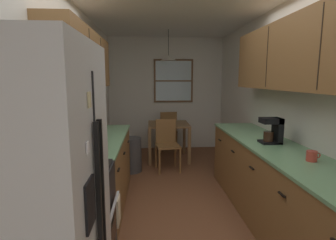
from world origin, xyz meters
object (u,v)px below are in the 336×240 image
Objects in this scene: dining_chair_near at (167,142)px; refrigerator at (30,224)px; dining_chair_far at (168,129)px; microwave_over_range at (46,71)px; dining_table at (168,129)px; mug_by_coffeemaker at (312,156)px; trash_bin at (131,155)px; stove_range at (71,225)px; coffee_maker at (273,130)px; storage_canister at (82,146)px.

refrigerator is at bearing -105.09° from dining_chair_near.
refrigerator is 4.68m from dining_chair_far.
microwave_over_range is (-0.14, 0.72, 0.77)m from refrigerator.
mug_by_coffeemaker is (1.06, -3.05, 0.34)m from dining_table.
stove_range is at bearing -96.65° from trash_bin.
refrigerator is at bearing -103.72° from dining_table.
microwave_over_range reaches higher than coffee_maker.
mug_by_coffeemaker is (0.04, -0.67, -0.11)m from coffee_maker.
coffee_maker is at bearing -44.56° from trash_bin.
microwave_over_range is 3.57m from dining_table.
microwave_over_range is 3.16× the size of storage_canister.
dining_chair_near is 3.13× the size of coffee_maker.
dining_chair_far is (0.09, 1.24, 0.00)m from dining_chair_near.
storage_canister is 2.05m from coffee_maker.
refrigerator reaches higher than dining_chair_far.
dining_table is 6.46× the size of mug_by_coffeemaker.
dining_chair_far is at bearing 73.58° from microwave_over_range.
refrigerator is 4.06m from dining_table.
mug_by_coffeemaker is (2.17, 0.17, -0.73)m from microwave_over_range.
dining_table is at bearing 83.89° from dining_chair_near.
refrigerator is at bearing -78.65° from microwave_over_range.
dining_chair_far is at bearing 77.77° from refrigerator.
stove_range is at bearing 92.41° from refrigerator.
trash_bin is (-0.70, -0.70, -0.31)m from dining_table.
trash_bin is 2.10× the size of coffee_maker.
dining_chair_far is 1.49× the size of trash_bin.
dining_table is (0.96, 3.94, -0.29)m from refrigerator.
stove_range is 1.91× the size of microwave_over_range.
microwave_over_range reaches higher than dining_table.
microwave_over_range is 3.04m from dining_chair_near.
stove_range reaches higher than dining_table.
dining_chair_far is 1.51m from trash_bin.
dining_chair_near is (1.04, 2.60, -1.17)m from microwave_over_range.
coffee_maker is (1.72, -1.69, 0.75)m from trash_bin.
dining_table is at bearing 113.13° from coffee_maker.
dining_table is at bearing 76.28° from refrigerator.
coffee_maker is at bearing 10.31° from storage_canister.
mug_by_coffeemaker reaches higher than dining_chair_near.
storage_canister reaches higher than dining_chair_far.
stove_range reaches higher than trash_bin.
dining_chair_far is (0.99, 4.56, -0.40)m from refrigerator.
coffee_maker reaches higher than mug_by_coffeemaker.
mug_by_coffeemaker is (2.05, 0.17, 0.47)m from stove_range.
coffee_maker is at bearing 38.12° from refrigerator.
stove_range is 1.82× the size of trash_bin.
microwave_over_range reaches higher than mug_by_coffeemaker.
microwave_over_range is 0.64× the size of dining_chair_near.
coffee_maker is (2.01, 0.84, 0.58)m from stove_range.
dining_table is at bearing 109.21° from mug_by_coffeemaker.
dining_table is 0.91× the size of dining_chair_far.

